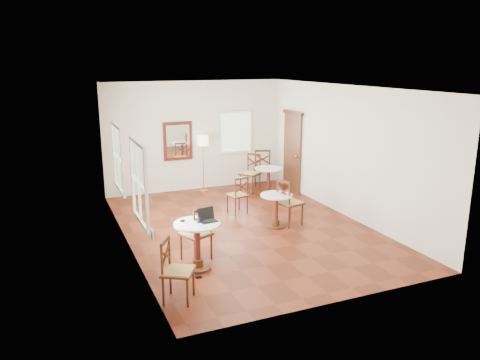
% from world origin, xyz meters
% --- Properties ---
extents(ground, '(7.00, 7.00, 0.00)m').
position_xyz_m(ground, '(0.00, 0.00, 0.00)').
color(ground, '#602210').
rests_on(ground, ground).
extents(room_shell, '(5.02, 7.02, 3.01)m').
position_xyz_m(room_shell, '(-0.06, 0.27, 1.89)').
color(room_shell, white).
rests_on(room_shell, ground).
extents(cafe_table_near, '(0.80, 0.80, 0.84)m').
position_xyz_m(cafe_table_near, '(-1.59, -1.58, 0.52)').
color(cafe_table_near, '#462111').
rests_on(cafe_table_near, ground).
extents(cafe_table_mid, '(0.69, 0.69, 0.73)m').
position_xyz_m(cafe_table_mid, '(0.63, -0.21, 0.45)').
color(cafe_table_mid, '#462111').
rests_on(cafe_table_mid, ground).
extents(cafe_table_back, '(0.73, 0.73, 0.77)m').
position_xyz_m(cafe_table_back, '(1.54, 2.02, 0.48)').
color(cafe_table_back, '#462111').
rests_on(cafe_table_back, ground).
extents(chair_near_a, '(0.62, 0.62, 1.03)m').
position_xyz_m(chair_near_a, '(-1.48, -1.21, 0.51)').
color(chair_near_a, '#462111').
rests_on(chair_near_a, ground).
extents(chair_near_b, '(0.62, 0.62, 0.97)m').
position_xyz_m(chair_near_b, '(-2.22, -2.51, 0.48)').
color(chair_near_b, '#462111').
rests_on(chair_near_b, ground).
extents(chair_mid_a, '(0.49, 0.49, 0.90)m').
position_xyz_m(chair_mid_a, '(0.24, 1.00, 0.45)').
color(chair_mid_a, '#462111').
rests_on(chair_mid_a, ground).
extents(chair_mid_b, '(0.58, 0.58, 1.04)m').
position_xyz_m(chair_mid_b, '(0.95, -0.19, 0.52)').
color(chair_mid_b, '#462111').
rests_on(chair_mid_b, ground).
extents(chair_back_a, '(0.65, 0.65, 1.07)m').
position_xyz_m(chair_back_a, '(1.89, 3.14, 0.53)').
color(chair_back_a, '#462111').
rests_on(chair_back_a, ground).
extents(chair_back_b, '(0.66, 0.66, 1.04)m').
position_xyz_m(chair_back_b, '(1.33, 2.68, 0.52)').
color(chair_back_b, '#462111').
rests_on(chair_back_b, ground).
extents(floor_lamp, '(0.30, 0.30, 1.56)m').
position_xyz_m(floor_lamp, '(0.11, 3.15, 1.32)').
color(floor_lamp, '#BF8C3F').
rests_on(floor_lamp, ground).
extents(laptop, '(0.32, 0.28, 0.21)m').
position_xyz_m(laptop, '(-1.39, -1.53, 0.90)').
color(laptop, black).
rests_on(laptop, cafe_table_near).
extents(mouse, '(0.12, 0.09, 0.04)m').
position_xyz_m(mouse, '(-1.79, -1.43, 0.86)').
color(mouse, black).
rests_on(mouse, cafe_table_near).
extents(navy_mug, '(0.10, 0.07, 0.08)m').
position_xyz_m(navy_mug, '(-1.55, -1.58, 0.89)').
color(navy_mug, '#0F1435').
rests_on(navy_mug, cafe_table_near).
extents(water_glass, '(0.06, 0.06, 0.10)m').
position_xyz_m(water_glass, '(-1.79, -1.64, 0.89)').
color(water_glass, white).
rests_on(water_glass, cafe_table_near).
extents(power_adapter, '(0.10, 0.06, 0.04)m').
position_xyz_m(power_adapter, '(-1.69, -1.92, 0.02)').
color(power_adapter, black).
rests_on(power_adapter, ground).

